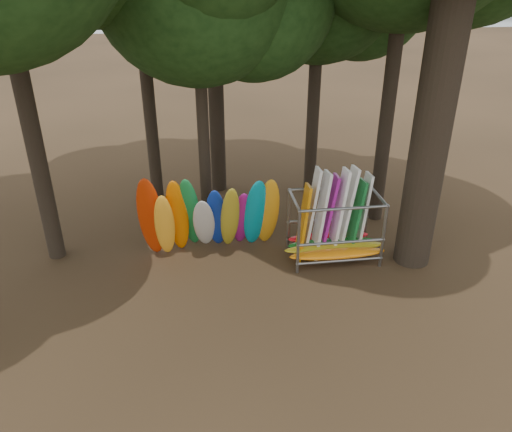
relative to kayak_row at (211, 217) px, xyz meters
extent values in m
plane|color=#47331E|center=(1.02, -1.70, -1.34)|extent=(120.00, 120.00, 0.00)
plane|color=gray|center=(1.02, 58.30, -1.34)|extent=(160.00, 160.00, 0.00)
cylinder|color=black|center=(-4.94, 0.64, 5.02)|extent=(0.51, 0.51, 12.72)
cylinder|color=black|center=(-1.89, 4.53, 4.59)|extent=(0.46, 0.46, 11.86)
cylinder|color=black|center=(0.60, 5.27, 4.67)|extent=(0.60, 0.60, 12.02)
cylinder|color=black|center=(4.28, 4.63, 3.43)|extent=(0.47, 0.47, 9.56)
cylinder|color=black|center=(-0.05, 1.70, 3.39)|extent=(0.38, 0.38, 9.47)
cylinder|color=black|center=(6.10, 1.83, 4.73)|extent=(0.48, 0.48, 12.14)
cylinder|color=black|center=(6.21, -1.17, 5.94)|extent=(1.08, 1.08, 14.57)
ellipsoid|color=#B92906|center=(-1.82, -0.01, 0.13)|extent=(0.88, 1.13, 3.01)
ellipsoid|color=#FFA724|center=(-1.42, -0.11, -0.13)|extent=(0.63, 1.21, 2.55)
ellipsoid|color=#DF6504|center=(-1.02, 0.07, 0.07)|extent=(0.77, 1.29, 2.92)
ellipsoid|color=#177D36|center=(-0.62, 0.18, 0.09)|extent=(0.85, 1.72, 3.02)
ellipsoid|color=silver|center=(-0.22, -0.02, -0.20)|extent=(0.78, 1.78, 2.43)
ellipsoid|color=#0D2A94|center=(0.18, 0.04, -0.08)|extent=(0.81, 1.65, 2.67)
ellipsoid|color=#AE9922|center=(0.58, -0.14, 0.00)|extent=(0.65, 1.79, 2.84)
ellipsoid|color=#9B1678|center=(0.98, 0.13, -0.19)|extent=(0.63, 1.46, 2.44)
ellipsoid|color=#058AA0|center=(1.38, -0.09, 0.07)|extent=(0.78, 1.65, 2.95)
ellipsoid|color=orange|center=(1.78, -0.04, 0.07)|extent=(0.74, 1.63, 2.95)
ellipsoid|color=orange|center=(3.79, -1.17, -0.92)|extent=(3.03, 0.55, 0.24)
ellipsoid|color=gold|center=(3.79, -0.78, -0.92)|extent=(3.19, 0.55, 0.24)
ellipsoid|color=#17681D|center=(3.79, -0.51, -0.92)|extent=(2.87, 0.55, 0.24)
ellipsoid|color=red|center=(3.79, -0.10, -0.92)|extent=(2.70, 0.55, 0.24)
cube|color=orange|center=(2.81, -0.54, -0.12)|extent=(0.40, 0.77, 2.47)
cube|color=silver|center=(3.09, -0.33, 0.10)|extent=(0.53, 0.79, 2.91)
cube|color=silver|center=(3.37, -0.49, 0.07)|extent=(0.51, 0.82, 2.84)
cube|color=#9E1A93|center=(3.65, -0.34, -0.02)|extent=(0.56, 0.77, 2.66)
cube|color=white|center=(3.93, -0.50, 0.10)|extent=(0.51, 0.81, 2.90)
cube|color=white|center=(4.21, -0.37, 0.10)|extent=(0.60, 0.82, 2.90)
cube|color=#187031|center=(4.49, -0.48, -0.10)|extent=(0.49, 0.78, 2.51)
cube|color=white|center=(4.77, -0.32, -0.04)|extent=(0.39, 0.78, 2.65)
camera|label=1|loc=(-0.48, -13.83, 7.06)|focal=35.00mm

